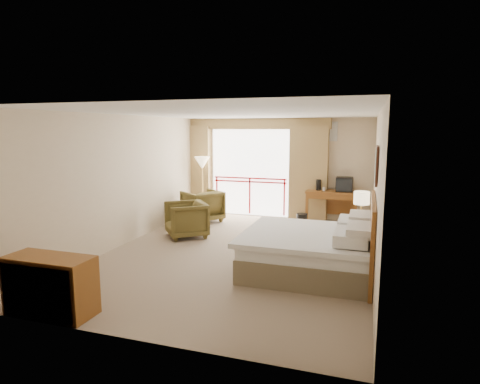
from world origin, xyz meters
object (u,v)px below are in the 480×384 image
(dresser, at_px, (50,286))
(armchair_near, at_px, (187,237))
(wastebasket, at_px, (302,220))
(armchair_far, at_px, (203,221))
(floor_lamp, at_px, (202,165))
(bed, at_px, (311,250))
(nightstand, at_px, (360,235))
(side_table, at_px, (183,212))
(desk, at_px, (332,198))
(tv, at_px, (344,184))
(table_lamp, at_px, (362,198))

(dresser, bearing_deg, armchair_near, 92.75)
(wastebasket, xyz_separation_m, armchair_near, (-2.33, -1.72, -0.17))
(armchair_far, relative_size, floor_lamp, 0.55)
(bed, xyz_separation_m, floor_lamp, (-3.53, 3.58, 1.05))
(armchair_far, bearing_deg, nightstand, 107.98)
(nightstand, bearing_deg, side_table, 172.82)
(nightstand, height_order, wastebasket, nightstand)
(desk, distance_m, armchair_near, 3.90)
(bed, bearing_deg, side_table, 147.97)
(armchair_far, bearing_deg, desk, 142.15)
(bed, bearing_deg, wastebasket, 101.99)
(wastebasket, xyz_separation_m, floor_lamp, (-2.87, 0.47, 1.26))
(desk, height_order, armchair_near, desk)
(tv, relative_size, floor_lamp, 0.25)
(table_lamp, xyz_separation_m, desk, (-0.76, 2.21, -0.39))
(table_lamp, height_order, side_table, table_lamp)
(side_table, height_order, floor_lamp, floor_lamp)
(nightstand, distance_m, dresser, 5.64)
(armchair_near, bearing_deg, desk, 90.98)
(table_lamp, bearing_deg, nightstand, -90.00)
(tv, xyz_separation_m, armchair_near, (-3.29, -2.34, -1.03))
(desk, bearing_deg, tv, -11.99)
(tv, distance_m, floor_lamp, 3.85)
(nightstand, xyz_separation_m, side_table, (-4.21, 0.63, 0.07))
(desk, height_order, wastebasket, desk)
(floor_lamp, bearing_deg, side_table, -86.94)
(floor_lamp, bearing_deg, nightstand, -25.52)
(floor_lamp, bearing_deg, armchair_far, -67.44)
(bed, relative_size, side_table, 3.87)
(nightstand, bearing_deg, bed, -114.99)
(armchair_far, bearing_deg, dresser, 39.31)
(bed, bearing_deg, armchair_near, 155.14)
(bed, distance_m, side_table, 4.07)
(side_table, bearing_deg, dresser, -84.97)
(tv, bearing_deg, desk, 162.27)
(table_lamp, relative_size, armchair_far, 0.60)
(table_lamp, xyz_separation_m, side_table, (-4.21, 0.58, -0.67))
(floor_lamp, bearing_deg, dresser, -85.42)
(bed, height_order, desk, bed)
(nightstand, relative_size, table_lamp, 1.14)
(nightstand, bearing_deg, table_lamp, 91.31)
(desk, bearing_deg, table_lamp, -71.27)
(table_lamp, relative_size, floor_lamp, 0.33)
(table_lamp, height_order, wastebasket, table_lamp)
(armchair_near, bearing_deg, bed, 27.30)
(tv, height_order, armchair_far, tv)
(desk, bearing_deg, side_table, -154.88)
(armchair_near, distance_m, side_table, 0.97)
(tv, distance_m, armchair_near, 4.17)
(floor_lamp, bearing_deg, desk, 3.52)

